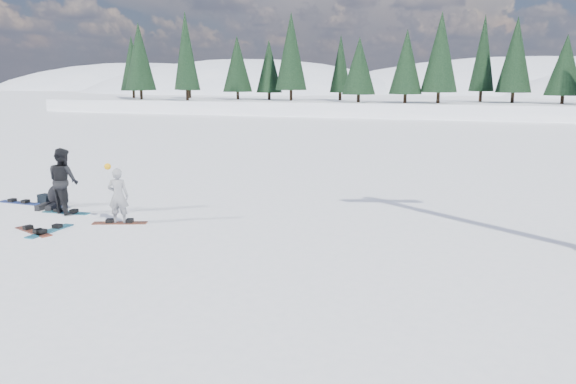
# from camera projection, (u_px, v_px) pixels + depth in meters

# --- Properties ---
(ground) EXTENTS (420.00, 420.00, 0.00)m
(ground) POSITION_uv_depth(u_px,v_px,m) (89.00, 239.00, 14.23)
(ground) COLOR white
(ground) RESTS_ON ground
(alpine_backdrop) EXTENTS (412.50, 227.00, 53.20)m
(alpine_backdrop) POSITION_uv_depth(u_px,v_px,m) (421.00, 133.00, 195.78)
(alpine_backdrop) COLOR white
(alpine_backdrop) RESTS_ON ground
(snowboarder_woman) EXTENTS (0.66, 0.53, 1.71)m
(snowboarder_woman) POSITION_uv_depth(u_px,v_px,m) (118.00, 196.00, 15.58)
(snowboarder_woman) COLOR gray
(snowboarder_woman) RESTS_ON ground
(snowboarder_man) EXTENTS (1.16, 1.03, 1.98)m
(snowboarder_man) POSITION_uv_depth(u_px,v_px,m) (64.00, 181.00, 16.79)
(snowboarder_man) COLOR black
(snowboarder_man) RESTS_ON ground
(seated_rider) EXTENTS (0.76, 1.15, 0.92)m
(seated_rider) POSITION_uv_depth(u_px,v_px,m) (57.00, 196.00, 17.76)
(seated_rider) COLOR black
(seated_rider) RESTS_ON ground
(gear_bag) EXTENTS (0.50, 0.38, 0.30)m
(gear_bag) POSITION_uv_depth(u_px,v_px,m) (46.00, 199.00, 18.27)
(gear_bag) COLOR black
(gear_bag) RESTS_ON ground
(snowboard_woman) EXTENTS (1.50, 0.80, 0.03)m
(snowboard_woman) POSITION_uv_depth(u_px,v_px,m) (120.00, 223.00, 15.74)
(snowboard_woman) COLOR brown
(snowboard_woman) RESTS_ON ground
(snowboard_man) EXTENTS (1.52, 0.40, 0.03)m
(snowboard_man) POSITION_uv_depth(u_px,v_px,m) (66.00, 212.00, 16.98)
(snowboard_man) COLOR #17677F
(snowboard_man) RESTS_ON ground
(snowboard_loose_b) EXTENTS (1.50, 0.78, 0.03)m
(snowboard_loose_b) POSITION_uv_depth(u_px,v_px,m) (33.00, 231.00, 14.85)
(snowboard_loose_b) COLOR maroon
(snowboard_loose_b) RESTS_ON ground
(snowboard_loose_c) EXTENTS (1.50, 0.30, 0.03)m
(snowboard_loose_c) POSITION_uv_depth(u_px,v_px,m) (19.00, 203.00, 18.34)
(snowboard_loose_c) COLOR navy
(snowboard_loose_c) RESTS_ON ground
(snowboard_loose_a) EXTENTS (0.31, 1.50, 0.03)m
(snowboard_loose_a) POSITION_uv_depth(u_px,v_px,m) (50.00, 231.00, 14.90)
(snowboard_loose_a) COLOR teal
(snowboard_loose_a) RESTS_ON ground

